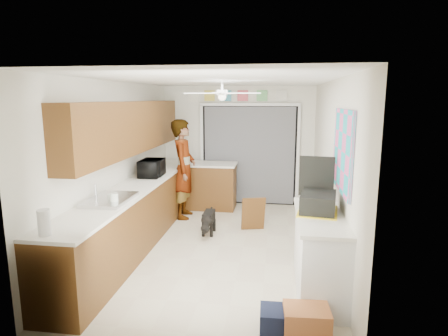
{
  "coord_description": "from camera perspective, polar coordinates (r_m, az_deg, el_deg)",
  "views": [
    {
      "loc": [
        0.82,
        -5.41,
        2.24
      ],
      "look_at": [
        0.0,
        0.4,
        1.15
      ],
      "focal_mm": 30.0,
      "sensor_mm": 36.0,
      "label": 1
    }
  ],
  "objects": [
    {
      "name": "floor",
      "position": [
        5.92,
        -0.55,
        -11.73
      ],
      "size": [
        5.0,
        5.0,
        0.0
      ],
      "primitive_type": "plane",
      "color": "beige",
      "rests_on": "ground"
    },
    {
      "name": "ceiling",
      "position": [
        5.48,
        -0.6,
        13.23
      ],
      "size": [
        5.0,
        5.0,
        0.0
      ],
      "primitive_type": "plane",
      "rotation": [
        3.14,
        0.0,
        0.0
      ],
      "color": "white",
      "rests_on": "ground"
    },
    {
      "name": "wall_back",
      "position": [
        8.02,
        2.11,
        3.43
      ],
      "size": [
        3.2,
        0.0,
        3.2
      ],
      "primitive_type": "plane",
      "rotation": [
        1.57,
        0.0,
        0.0
      ],
      "color": "silver",
      "rests_on": "ground"
    },
    {
      "name": "wall_front",
      "position": [
        3.19,
        -7.4,
        -7.72
      ],
      "size": [
        3.2,
        0.0,
        3.2
      ],
      "primitive_type": "plane",
      "rotation": [
        -1.57,
        0.0,
        0.0
      ],
      "color": "silver",
      "rests_on": "ground"
    },
    {
      "name": "wall_left",
      "position": [
        6.01,
        -15.83,
        0.64
      ],
      "size": [
        0.0,
        5.0,
        5.0
      ],
      "primitive_type": "plane",
      "rotation": [
        1.57,
        0.0,
        1.57
      ],
      "color": "silver",
      "rests_on": "ground"
    },
    {
      "name": "wall_right",
      "position": [
        5.56,
        15.96,
        -0.16
      ],
      "size": [
        0.0,
        5.0,
        5.0
      ],
      "primitive_type": "plane",
      "rotation": [
        1.57,
        0.0,
        -1.57
      ],
      "color": "silver",
      "rests_on": "ground"
    },
    {
      "name": "left_base_cabinets",
      "position": [
        6.09,
        -12.85,
        -6.86
      ],
      "size": [
        0.6,
        4.8,
        0.9
      ],
      "primitive_type": "cube",
      "color": "#5B3A15",
      "rests_on": "floor"
    },
    {
      "name": "left_countertop",
      "position": [
        5.96,
        -12.94,
        -2.55
      ],
      "size": [
        0.62,
        4.8,
        0.04
      ],
      "primitive_type": "cube",
      "color": "white",
      "rests_on": "left_base_cabinets"
    },
    {
      "name": "upper_cabinets",
      "position": [
        6.07,
        -13.94,
        6.05
      ],
      "size": [
        0.32,
        4.0,
        0.8
      ],
      "primitive_type": "cube",
      "color": "#5B3A15",
      "rests_on": "wall_left"
    },
    {
      "name": "sink_basin",
      "position": [
        5.06,
        -16.99,
        -4.68
      ],
      "size": [
        0.5,
        0.76,
        0.06
      ],
      "primitive_type": "cube",
      "color": "silver",
      "rests_on": "left_countertop"
    },
    {
      "name": "faucet",
      "position": [
        5.12,
        -18.98,
        -3.52
      ],
      "size": [
        0.03,
        0.03,
        0.22
      ],
      "primitive_type": "cylinder",
      "color": "silver",
      "rests_on": "left_countertop"
    },
    {
      "name": "peninsula_base",
      "position": [
        7.74,
        -2.01,
        -2.85
      ],
      "size": [
        1.0,
        0.6,
        0.9
      ],
      "primitive_type": "cube",
      "color": "#5B3A15",
      "rests_on": "floor"
    },
    {
      "name": "peninsula_top",
      "position": [
        7.65,
        -2.03,
        0.58
      ],
      "size": [
        1.04,
        0.64,
        0.04
      ],
      "primitive_type": "cube",
      "color": "white",
      "rests_on": "peninsula_base"
    },
    {
      "name": "back_opening_recess",
      "position": [
        7.99,
        3.86,
        1.94
      ],
      "size": [
        2.0,
        0.06,
        2.1
      ],
      "primitive_type": "cube",
      "color": "black",
      "rests_on": "wall_back"
    },
    {
      "name": "curtain_panel",
      "position": [
        7.95,
        3.84,
        1.9
      ],
      "size": [
        1.9,
        0.03,
        2.05
      ],
      "primitive_type": "cube",
      "color": "slate",
      "rests_on": "wall_back"
    },
    {
      "name": "door_trim_left",
      "position": [
        8.1,
        -3.37,
        2.06
      ],
      "size": [
        0.06,
        0.04,
        2.1
      ],
      "primitive_type": "cube",
      "color": "white",
      "rests_on": "wall_back"
    },
    {
      "name": "door_trim_right",
      "position": [
        7.96,
        11.19,
        1.72
      ],
      "size": [
        0.06,
        0.04,
        2.1
      ],
      "primitive_type": "cube",
      "color": "white",
      "rests_on": "wall_back"
    },
    {
      "name": "door_trim_head",
      "position": [
        7.87,
        3.94,
        9.63
      ],
      "size": [
        2.1,
        0.04,
        0.06
      ],
      "primitive_type": "cube",
      "color": "white",
      "rests_on": "wall_back"
    },
    {
      "name": "header_frame_0",
      "position": [
        8.01,
        -2.21,
        10.95
      ],
      "size": [
        0.22,
        0.02,
        0.22
      ],
      "primitive_type": "cube",
      "color": "gold",
      "rests_on": "wall_back"
    },
    {
      "name": "header_frame_1",
      "position": [
        7.96,
        0.31,
        10.96
      ],
      "size": [
        0.22,
        0.02,
        0.22
      ],
      "primitive_type": "cube",
      "color": "#459BB8",
      "rests_on": "wall_back"
    },
    {
      "name": "header_frame_2",
      "position": [
        7.92,
        2.87,
        10.95
      ],
      "size": [
        0.22,
        0.02,
        0.22
      ],
      "primitive_type": "cube",
      "color": "#D5505D",
      "rests_on": "wall_back"
    },
    {
      "name": "header_frame_3",
      "position": [
        7.89,
        5.82,
        10.91
      ],
      "size": [
        0.22,
        0.02,
        0.22
      ],
      "primitive_type": "cube",
      "color": "#69B86E",
      "rests_on": "wall_back"
    },
    {
      "name": "header_frame_4",
      "position": [
        7.88,
        8.78,
        10.84
      ],
      "size": [
        0.22,
        0.02,
        0.22
      ],
      "primitive_type": "cube",
      "color": "silver",
      "rests_on": "wall_back"
    },
    {
      "name": "route66_sign",
      "position": [
        8.08,
        -4.7,
        10.92
      ],
      "size": [
        0.22,
        0.02,
        0.26
      ],
      "primitive_type": "cube",
      "color": "silver",
      "rests_on": "wall_back"
    },
    {
      "name": "right_counter_base",
      "position": [
        4.61,
        14.32,
        -12.7
      ],
      "size": [
        0.5,
        1.4,
        0.9
      ],
      "primitive_type": "cube",
      "color": "white",
      "rests_on": "floor"
    },
    {
      "name": "right_counter_top",
      "position": [
        4.45,
        14.47,
        -7.12
      ],
      "size": [
        0.54,
        1.44,
        0.04
      ],
      "primitive_type": "cube",
      "color": "white",
      "rests_on": "right_counter_base"
    },
    {
      "name": "abstract_painting",
      "position": [
        4.52,
        17.65,
        2.5
      ],
      "size": [
        0.03,
        1.15,
        0.95
      ],
      "primitive_type": "cube",
      "color": "#E45499",
      "rests_on": "wall_right"
    },
    {
      "name": "ceiling_fan",
      "position": [
        5.67,
        -0.29,
        11.32
      ],
      "size": [
        1.14,
        1.14,
        0.24
      ],
      "primitive_type": "cube",
      "color": "white",
      "rests_on": "ceiling"
    },
    {
      "name": "microwave",
      "position": [
        6.44,
        -10.94,
        -0.01
      ],
      "size": [
        0.37,
        0.53,
        0.29
      ],
      "primitive_type": "imported",
      "rotation": [
        0.0,
        0.0,
        1.61
      ],
      "color": "black",
      "rests_on": "left_countertop"
    },
    {
      "name": "jar_a",
      "position": [
        4.87,
        -16.4,
        -4.55
      ],
      "size": [
        0.13,
        0.13,
        0.14
      ],
      "primitive_type": "cylinder",
      "rotation": [
        0.0,
        0.0,
        0.33
      ],
      "color": "silver",
      "rests_on": "left_countertop"
    },
    {
      "name": "jar_b",
      "position": [
        4.97,
        -16.93,
        -4.47
      ],
      "size": [
        0.08,
        0.08,
        0.11
      ],
      "primitive_type": "cylinder",
      "rotation": [
        0.0,
        0.0,
        -0.11
      ],
      "color": "silver",
      "rests_on": "left_countertop"
    },
    {
      "name": "paper_towel_roll",
      "position": [
        4.03,
        -25.74,
        -7.5
      ],
      "size": [
        0.15,
        0.15,
        0.26
      ],
      "primitive_type": "cylinder",
      "rotation": [
        0.0,
        0.0,
        -0.32
      ],
      "color": "white",
      "rests_on": "left_countertop"
    },
    {
      "name": "suitcase",
      "position": [
        4.51,
        14.15,
        -5.12
      ],
      "size": [
        0.46,
        0.57,
        0.22
      ],
      "primitive_type": "cube",
      "rotation": [
        0.0,
        0.0,
        -0.16
      ],
      "color": "black",
      "rests_on": "right_counter_top"
    },
    {
      "name": "suitcase_rim",
      "position": [
        4.54,
        14.08,
        -6.46
      ],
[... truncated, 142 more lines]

